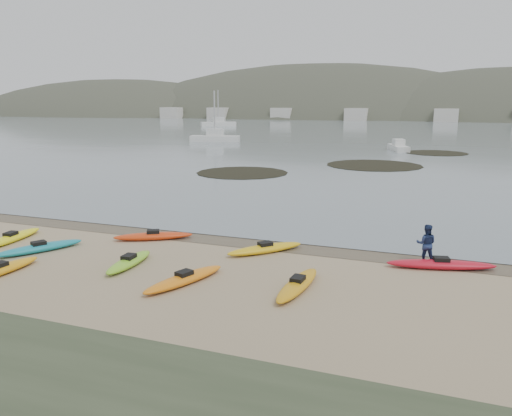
% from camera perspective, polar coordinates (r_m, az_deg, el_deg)
% --- Properties ---
extents(ground, '(600.00, 600.00, 0.00)m').
position_cam_1_polar(ground, '(22.84, 0.00, -3.68)').
color(ground, tan).
rests_on(ground, ground).
extents(wet_sand, '(60.00, 60.00, 0.00)m').
position_cam_1_polar(wet_sand, '(22.56, -0.26, -3.87)').
color(wet_sand, brown).
rests_on(wet_sand, ground).
extents(water, '(1200.00, 1200.00, 0.00)m').
position_cam_1_polar(water, '(320.76, 19.26, 10.33)').
color(water, slate).
rests_on(water, ground).
extents(kayaks, '(22.50, 10.21, 0.34)m').
position_cam_1_polar(kayaks, '(19.81, -6.46, -5.73)').
color(kayaks, orange).
rests_on(kayaks, ground).
extents(person_east, '(0.78, 0.62, 1.56)m').
position_cam_1_polar(person_east, '(20.54, 18.88, -3.90)').
color(person_east, navy).
rests_on(person_east, ground).
extents(kelp_mats, '(23.52, 31.83, 0.04)m').
position_cam_1_polar(kelp_mats, '(51.76, 11.52, 5.00)').
color(kelp_mats, black).
rests_on(kelp_mats, water).
extents(moored_boats, '(106.62, 79.51, 1.23)m').
position_cam_1_polar(moored_boats, '(104.31, 16.30, 8.52)').
color(moored_boats, silver).
rests_on(moored_boats, ground).
extents(far_town, '(199.00, 5.00, 4.00)m').
position_cam_1_polar(far_town, '(165.67, 20.04, 9.93)').
color(far_town, beige).
rests_on(far_town, ground).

